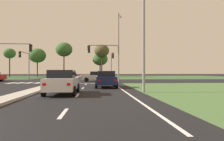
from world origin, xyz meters
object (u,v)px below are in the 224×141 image
at_px(traffic_signal_far_left, 25,60).
at_px(pedestrian_at_median, 72,73).
at_px(treeline_third, 64,50).
at_px(traffic_signal_far_right, 112,61).
at_px(treeline_fourth, 102,51).
at_px(street_lamp_near, 145,22).
at_px(treeline_fifth, 100,59).
at_px(car_white_fifth, 62,82).
at_px(car_silver_second, 96,76).
at_px(street_lamp_second, 119,44).
at_px(treeline_near, 10,54).
at_px(traffic_signal_near_left, 10,55).
at_px(car_navy_near, 106,79).
at_px(treeline_second, 37,56).
at_px(car_maroon_third, 73,74).
at_px(traffic_signal_near_right, 107,56).

distance_m(traffic_signal_far_left, pedestrian_at_median, 9.72).
bearing_deg(treeline_third, traffic_signal_far_left, -95.59).
xyz_separation_m(traffic_signal_far_right, treeline_third, (-12.49, 27.30, 4.67)).
xyz_separation_m(traffic_signal_far_left, treeline_fourth, (14.03, 25.74, 4.09)).
xyz_separation_m(street_lamp_near, treeline_fifth, (-2.23, 51.85, 0.26)).
bearing_deg(traffic_signal_far_left, car_white_fifth, -67.83).
relative_size(car_silver_second, street_lamp_near, 0.47).
distance_m(car_white_fifth, street_lamp_second, 20.27).
relative_size(street_lamp_near, treeline_near, 1.11).
bearing_deg(car_white_fifth, street_lamp_second, 73.02).
bearing_deg(car_silver_second, treeline_third, 15.73).
height_order(street_lamp_second, treeline_fifth, street_lamp_second).
relative_size(traffic_signal_near_left, treeline_fourth, 0.55).
height_order(pedestrian_at_median, treeline_fourth, treeline_fourth).
bearing_deg(treeline_near, treeline_fourth, 0.45).
bearing_deg(treeline_fourth, car_navy_near, -91.06).
xyz_separation_m(treeline_near, treeline_fifth, (25.96, 2.44, -1.31)).
bearing_deg(treeline_second, treeline_third, 4.86).
bearing_deg(car_silver_second, car_maroon_third, 11.50).
xyz_separation_m(car_navy_near, treeline_third, (-10.51, 46.25, 7.33)).
xyz_separation_m(street_lamp_near, treeline_third, (-13.12, 51.55, 3.06)).
bearing_deg(street_lamp_second, treeline_near, 131.89).
bearing_deg(car_navy_near, pedestrian_at_median, 103.37).
xyz_separation_m(traffic_signal_near_left, treeline_second, (-6.62, 38.20, 2.61)).
xyz_separation_m(car_navy_near, street_lamp_near, (2.61, -5.30, 4.27)).
relative_size(treeline_second, treeline_third, 0.81).
bearing_deg(treeline_fifth, treeline_third, -178.42).
distance_m(car_silver_second, treeline_third, 36.16).
bearing_deg(traffic_signal_near_right, treeline_second, 116.02).
height_order(car_navy_near, traffic_signal_far_left, traffic_signal_far_left).
bearing_deg(street_lamp_near, treeline_third, 104.28).
bearing_deg(street_lamp_near, traffic_signal_near_right, 99.68).
bearing_deg(treeline_third, street_lamp_near, -75.72).
bearing_deg(traffic_signal_near_right, traffic_signal_near_left, 180.00).
distance_m(car_silver_second, car_white_fifth, 18.38).
relative_size(car_white_fifth, treeline_third, 0.44).
bearing_deg(street_lamp_near, traffic_signal_near_left, 138.17).
height_order(car_maroon_third, treeline_fourth, treeline_fourth).
distance_m(car_navy_near, street_lamp_second, 13.91).
distance_m(car_white_fifth, street_lamp_near, 7.22).
relative_size(traffic_signal_near_right, treeline_fourth, 0.54).
bearing_deg(car_navy_near, treeline_second, 111.75).
distance_m(car_maroon_third, treeline_third, 7.81).
relative_size(traffic_signal_far_right, treeline_third, 0.49).
distance_m(car_silver_second, treeline_second, 38.02).
bearing_deg(treeline_fifth, car_navy_near, -90.47).
xyz_separation_m(traffic_signal_far_right, treeline_second, (-20.18, 26.65, 2.77)).
bearing_deg(treeline_second, treeline_near, -168.64).
bearing_deg(car_navy_near, traffic_signal_far_left, 125.42).
bearing_deg(car_silver_second, car_navy_near, -175.72).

